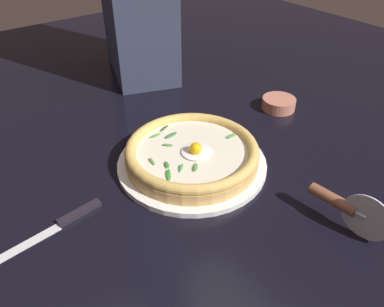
% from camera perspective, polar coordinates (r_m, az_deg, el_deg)
% --- Properties ---
extents(ground_plane, '(2.40, 2.40, 0.03)m').
position_cam_1_polar(ground_plane, '(0.86, 1.19, -1.62)').
color(ground_plane, black).
rests_on(ground_plane, ground).
extents(pizza_plate, '(0.33, 0.33, 0.01)m').
position_cam_1_polar(pizza_plate, '(0.83, 0.00, -1.45)').
color(pizza_plate, white).
rests_on(pizza_plate, ground).
extents(pizza, '(0.29, 0.29, 0.06)m').
position_cam_1_polar(pizza, '(0.81, 0.00, 0.12)').
color(pizza, '#DCAB61').
rests_on(pizza, pizza_plate).
extents(side_bowl, '(0.09, 0.09, 0.03)m').
position_cam_1_polar(side_bowl, '(1.07, 12.95, 7.35)').
color(side_bowl, '#BC705B').
rests_on(side_bowl, ground).
extents(pizza_cutter, '(0.03, 0.15, 0.09)m').
position_cam_1_polar(pizza_cutter, '(0.72, 22.05, -7.34)').
color(pizza_cutter, silver).
rests_on(pizza_cutter, ground).
extents(table_knife, '(0.22, 0.04, 0.01)m').
position_cam_1_polar(table_knife, '(0.74, -18.70, -9.77)').
color(table_knife, silver).
rests_on(table_knife, ground).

